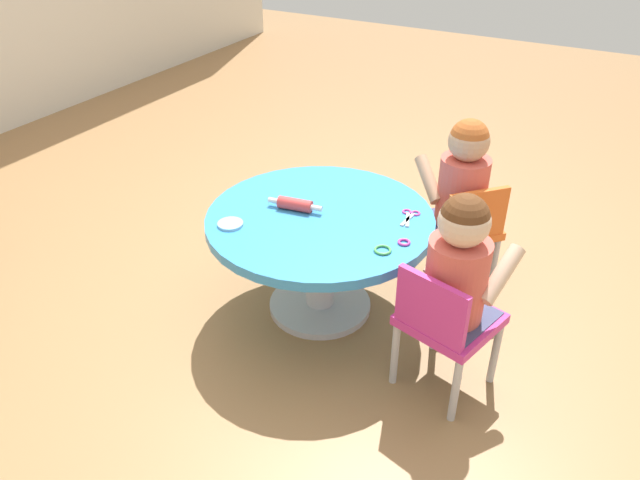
# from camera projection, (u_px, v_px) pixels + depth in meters

# --- Properties ---
(ground_plane) EXTENTS (10.00, 10.00, 0.00)m
(ground_plane) POSITION_uv_depth(u_px,v_px,m) (320.00, 307.00, 2.69)
(ground_plane) COLOR #9E7247
(craft_table) EXTENTS (0.91, 0.91, 0.46)m
(craft_table) POSITION_uv_depth(u_px,v_px,m) (320.00, 238.00, 2.50)
(craft_table) COLOR silver
(craft_table) RESTS_ON ground
(child_chair_left) EXTENTS (0.37, 0.37, 0.54)m
(child_chair_left) POSITION_uv_depth(u_px,v_px,m) (445.00, 322.00, 2.13)
(child_chair_left) COLOR #B7B7BC
(child_chair_left) RESTS_ON ground
(seated_child_left) EXTENTS (0.40, 0.35, 0.51)m
(seated_child_left) POSITION_uv_depth(u_px,v_px,m) (459.00, 264.00, 2.03)
(seated_child_left) COLOR #3F4772
(seated_child_left) RESTS_ON ground
(child_chair_right) EXTENTS (0.42, 0.42, 0.54)m
(child_chair_right) POSITION_uv_depth(u_px,v_px,m) (461.00, 228.00, 2.66)
(child_chair_right) COLOR #B7B7BC
(child_chair_right) RESTS_ON ground
(seated_child_right) EXTENTS (0.43, 0.44, 0.51)m
(seated_child_right) POSITION_uv_depth(u_px,v_px,m) (463.00, 177.00, 2.58)
(seated_child_right) COLOR #3F4772
(seated_child_right) RESTS_ON ground
(rolling_pin) EXTENTS (0.07, 0.23, 0.05)m
(rolling_pin) POSITION_uv_depth(u_px,v_px,m) (295.00, 204.00, 2.46)
(rolling_pin) COLOR #D83F3F
(rolling_pin) RESTS_ON craft_table
(craft_scissors) EXTENTS (0.14, 0.08, 0.01)m
(craft_scissors) POSITION_uv_depth(u_px,v_px,m) (410.00, 216.00, 2.43)
(craft_scissors) COLOR silver
(craft_scissors) RESTS_ON craft_table
(playdough_blob_0) EXTENTS (0.10, 0.10, 0.01)m
(playdough_blob_0) POSITION_uv_depth(u_px,v_px,m) (230.00, 224.00, 2.37)
(playdough_blob_0) COLOR #8CCCF2
(playdough_blob_0) RESTS_ON craft_table
(cookie_cutter_0) EXTENTS (0.05, 0.05, 0.01)m
(cookie_cutter_0) POSITION_uv_depth(u_px,v_px,m) (404.00, 242.00, 2.26)
(cookie_cutter_0) COLOR #D83FA5
(cookie_cutter_0) RESTS_ON craft_table
(cookie_cutter_1) EXTENTS (0.07, 0.07, 0.01)m
(cookie_cutter_1) POSITION_uv_depth(u_px,v_px,m) (383.00, 250.00, 2.22)
(cookie_cutter_1) COLOR #4CB259
(cookie_cutter_1) RESTS_ON craft_table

